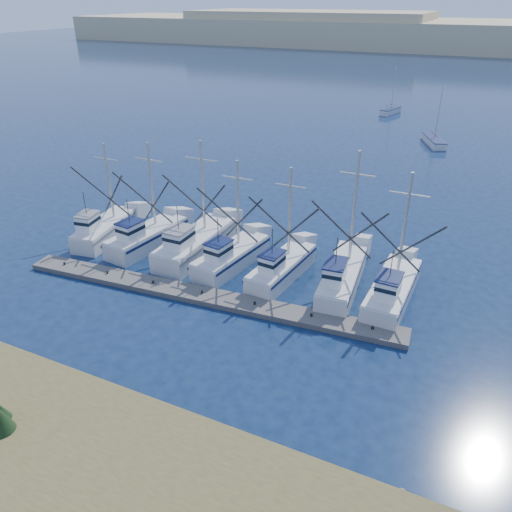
{
  "coord_description": "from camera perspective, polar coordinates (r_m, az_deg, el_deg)",
  "views": [
    {
      "loc": [
        9.66,
        -19.47,
        19.19
      ],
      "look_at": [
        -3.25,
        8.0,
        3.23
      ],
      "focal_mm": 35.0,
      "sensor_mm": 36.0,
      "label": 1
    }
  ],
  "objects": [
    {
      "name": "ground",
      "position": [
        29.0,
        -0.94,
        -13.71
      ],
      "size": [
        500.0,
        500.0,
        0.0
      ],
      "primitive_type": "plane",
      "color": "#0D1C3B",
      "rests_on": "ground"
    },
    {
      "name": "floating_dock",
      "position": [
        35.78,
        -6.16,
        -4.52
      ],
      "size": [
        28.75,
        4.11,
        0.38
      ],
      "primitive_type": "cube",
      "rotation": [
        0.0,
        0.0,
        0.08
      ],
      "color": "#5E5A54",
      "rests_on": "ground"
    },
    {
      "name": "dune_ridge",
      "position": [
        230.11,
        24.6,
        21.94
      ],
      "size": [
        360.0,
        60.0,
        10.0
      ],
      "primitive_type": "cube",
      "color": "tan",
      "rests_on": "ground"
    },
    {
      "name": "trawler_fleet",
      "position": [
        39.25,
        -2.53,
        0.06
      ],
      "size": [
        28.13,
        9.22,
        9.88
      ],
      "color": "silver",
      "rests_on": "ground"
    },
    {
      "name": "sailboat_near",
      "position": [
        77.99,
        19.65,
        12.29
      ],
      "size": [
        4.33,
        7.03,
        8.1
      ],
      "rotation": [
        0.0,
        0.0,
        0.4
      ],
      "color": "silver",
      "rests_on": "ground"
    },
    {
      "name": "sailboat_far",
      "position": [
        96.95,
        15.12,
        15.71
      ],
      "size": [
        2.94,
        5.59,
        8.1
      ],
      "rotation": [
        0.0,
        0.0,
        -0.27
      ],
      "color": "silver",
      "rests_on": "ground"
    }
  ]
}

